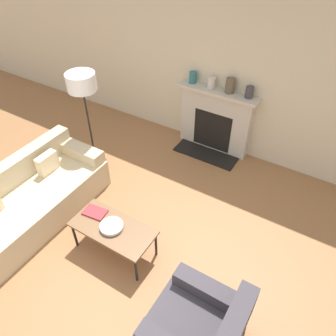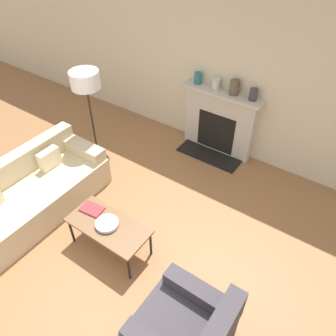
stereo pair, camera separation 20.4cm
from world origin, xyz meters
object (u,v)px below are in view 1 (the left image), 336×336
(bowl, at_px, (112,226))
(mantel_vase_center_left, at_px, (211,83))
(coffee_table, at_px, (113,229))
(mantel_vase_left, at_px, (193,77))
(book, at_px, (95,212))
(fireplace, at_px, (215,121))
(couch, at_px, (30,200))
(mantel_vase_right, at_px, (249,92))
(mantel_vase_center_right, at_px, (230,86))
(floor_lamp, at_px, (83,90))
(armchair_near, at_px, (198,331))

(bowl, xyz_separation_m, mantel_vase_center_left, (-0.03, 2.67, 0.72))
(coffee_table, xyz_separation_m, mantel_vase_left, (-0.37, 2.66, 0.80))
(bowl, bearing_deg, book, 166.75)
(fireplace, distance_m, bowl, 2.66)
(couch, bearing_deg, mantel_vase_center_left, -25.26)
(mantel_vase_left, relative_size, mantel_vase_right, 1.02)
(coffee_table, height_order, mantel_vase_center_right, mantel_vase_center_right)
(floor_lamp, height_order, mantel_vase_left, floor_lamp)
(mantel_vase_center_right, bearing_deg, couch, -120.30)
(book, bearing_deg, mantel_vase_center_right, 69.53)
(coffee_table, distance_m, mantel_vase_center_right, 2.80)
(couch, distance_m, mantel_vase_left, 3.10)
(mantel_vase_left, bearing_deg, couch, -109.43)
(bowl, height_order, mantel_vase_left, mantel_vase_left)
(couch, height_order, armchair_near, same)
(floor_lamp, bearing_deg, mantel_vase_center_right, 41.74)
(couch, xyz_separation_m, floor_lamp, (-0.01, 1.33, 1.06))
(couch, xyz_separation_m, mantel_vase_center_right, (1.64, 2.80, 0.93))
(coffee_table, xyz_separation_m, mantel_vase_center_right, (0.28, 2.66, 0.82))
(couch, distance_m, mantel_vase_right, 3.53)
(armchair_near, bearing_deg, mantel_vase_center_right, -160.08)
(armchair_near, bearing_deg, fireplace, -157.16)
(bowl, height_order, book, bowl)
(couch, height_order, mantel_vase_center_right, mantel_vase_center_right)
(bowl, relative_size, mantel_vase_right, 1.57)
(book, bearing_deg, bowl, -20.40)
(coffee_table, xyz_separation_m, bowl, (-0.00, -0.01, 0.07))
(floor_lamp, bearing_deg, coffee_table, -41.07)
(bowl, height_order, floor_lamp, floor_lamp)
(mantel_vase_left, height_order, mantel_vase_right, mantel_vase_left)
(mantel_vase_center_right, height_order, mantel_vase_right, mantel_vase_center_right)
(floor_lamp, bearing_deg, mantel_vase_left, 55.79)
(coffee_table, distance_m, floor_lamp, 2.05)
(mantel_vase_center_left, bearing_deg, mantel_vase_right, 0.00)
(fireplace, height_order, bowl, fireplace)
(mantel_vase_right, bearing_deg, couch, -124.86)
(mantel_vase_right, bearing_deg, fireplace, -178.31)
(couch, xyz_separation_m, book, (1.02, 0.20, 0.16))
(fireplace, relative_size, bowl, 4.75)
(mantel_vase_left, height_order, mantel_vase_center_right, mantel_vase_center_right)
(armchair_near, bearing_deg, mantel_vase_center_left, -155.18)
(fireplace, relative_size, mantel_vase_center_right, 5.85)
(book, distance_m, mantel_vase_center_right, 2.78)
(armchair_near, bearing_deg, book, -107.20)
(fireplace, bearing_deg, bowl, -92.24)
(bowl, xyz_separation_m, mantel_vase_center_right, (0.28, 2.67, 0.75))
(floor_lamp, relative_size, mantel_vase_center_right, 7.02)
(armchair_near, xyz_separation_m, coffee_table, (-1.42, 0.47, 0.13))
(book, relative_size, mantel_vase_center_left, 1.79)
(book, bearing_deg, mantel_vase_right, 63.16)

